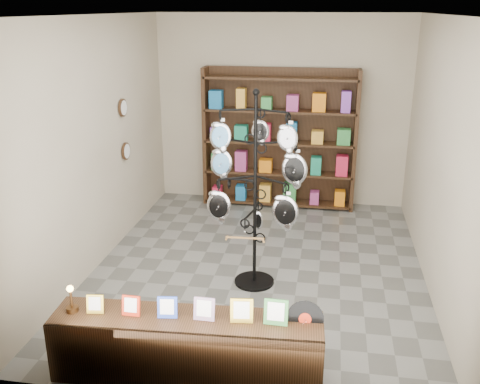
{
  "coord_description": "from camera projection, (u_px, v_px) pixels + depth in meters",
  "views": [
    {
      "loc": [
        0.78,
        -5.96,
        3.09
      ],
      "look_at": [
        -0.07,
        -1.0,
        1.33
      ],
      "focal_mm": 40.0,
      "sensor_mm": 36.0,
      "label": 1
    }
  ],
  "objects": [
    {
      "name": "display_tree",
      "position": [
        255.0,
        176.0,
        5.88
      ],
      "size": [
        1.17,
        0.98,
        2.28
      ],
      "rotation": [
        0.0,
        0.0,
        -0.03
      ],
      "color": "black",
      "rests_on": "ground"
    },
    {
      "name": "ground",
      "position": [
        259.0,
        267.0,
        6.69
      ],
      "size": [
        5.0,
        5.0,
        0.0
      ],
      "primitive_type": "plane",
      "color": "slate",
      "rests_on": "ground"
    },
    {
      "name": "wall_clocks",
      "position": [
        124.0,
        130.0,
        7.25
      ],
      "size": [
        0.03,
        0.24,
        0.84
      ],
      "color": "black",
      "rests_on": "ground"
    },
    {
      "name": "back_shelving",
      "position": [
        279.0,
        143.0,
        8.48
      ],
      "size": [
        2.42,
        0.36,
        2.2
      ],
      "color": "black",
      "rests_on": "ground"
    },
    {
      "name": "room_envelope",
      "position": [
        261.0,
        121.0,
        6.08
      ],
      "size": [
        5.0,
        5.0,
        5.0
      ],
      "color": "#B9AE95",
      "rests_on": "ground"
    },
    {
      "name": "front_shelf",
      "position": [
        187.0,
        346.0,
        4.65
      ],
      "size": [
        2.36,
        0.62,
        0.82
      ],
      "rotation": [
        0.0,
        0.0,
        0.06
      ],
      "color": "black",
      "rests_on": "ground"
    }
  ]
}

